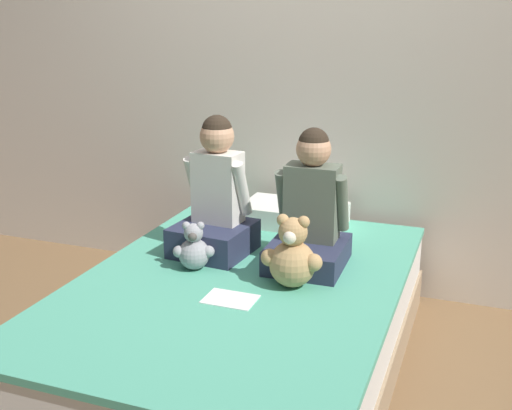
# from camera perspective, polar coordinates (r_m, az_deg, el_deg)

# --- Properties ---
(ground_plane) EXTENTS (14.00, 14.00, 0.00)m
(ground_plane) POSITION_cam_1_polar(r_m,az_deg,el_deg) (3.02, -1.38, -14.32)
(ground_plane) COLOR brown
(wall_behind_bed) EXTENTS (8.00, 0.06, 2.50)m
(wall_behind_bed) POSITION_cam_1_polar(r_m,az_deg,el_deg) (3.63, 5.07, 11.92)
(wall_behind_bed) COLOR beige
(wall_behind_bed) RESTS_ON ground_plane
(bed) EXTENTS (1.37, 1.97, 0.44)m
(bed) POSITION_cam_1_polar(r_m,az_deg,el_deg) (2.91, -1.41, -10.63)
(bed) COLOR #997F60
(bed) RESTS_ON ground_plane
(child_on_left) EXTENTS (0.37, 0.38, 0.66)m
(child_on_left) POSITION_cam_1_polar(r_m,az_deg,el_deg) (3.05, -3.61, 0.37)
(child_on_left) COLOR #282D47
(child_on_left) RESTS_ON bed
(child_on_right) EXTENTS (0.34, 0.40, 0.63)m
(child_on_right) POSITION_cam_1_polar(r_m,az_deg,el_deg) (2.91, 4.87, -0.81)
(child_on_right) COLOR #282D47
(child_on_right) RESTS_ON bed
(teddy_bear_held_by_left_child) EXTENTS (0.18, 0.14, 0.22)m
(teddy_bear_held_by_left_child) POSITION_cam_1_polar(r_m,az_deg,el_deg) (2.90, -5.54, -3.94)
(teddy_bear_held_by_left_child) COLOR #939399
(teddy_bear_held_by_left_child) RESTS_ON bed
(teddy_bear_held_by_right_child) EXTENTS (0.26, 0.20, 0.32)m
(teddy_bear_held_by_right_child) POSITION_cam_1_polar(r_m,az_deg,el_deg) (2.70, 3.25, -4.61)
(teddy_bear_held_by_right_child) COLOR tan
(teddy_bear_held_by_right_child) RESTS_ON bed
(pillow_at_headboard) EXTENTS (0.55, 0.33, 0.11)m
(pillow_at_headboard) POSITION_cam_1_polar(r_m,az_deg,el_deg) (3.49, 3.40, -0.85)
(pillow_at_headboard) COLOR silver
(pillow_at_headboard) RESTS_ON bed
(sign_card) EXTENTS (0.21, 0.15, 0.00)m
(sign_card) POSITION_cam_1_polar(r_m,az_deg,el_deg) (2.63, -2.30, -8.36)
(sign_card) COLOR white
(sign_card) RESTS_ON bed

